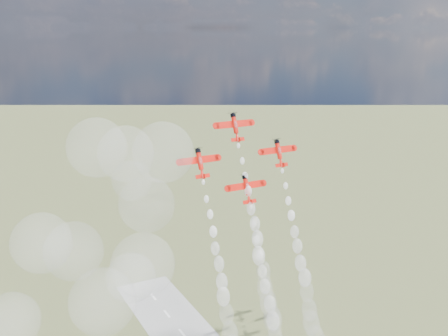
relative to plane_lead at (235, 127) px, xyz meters
name	(u,v)px	position (x,y,z in m)	size (l,w,h in m)	color
plane_lead	(235,127)	(0.00, 0.00, 0.00)	(13.03, 6.13, 8.81)	red
plane_left	(200,163)	(-14.25, -3.92, -9.18)	(13.03, 6.13, 8.81)	red
plane_right	(279,152)	(14.25, -3.92, -9.18)	(13.03, 6.13, 8.81)	red
plane_slot	(247,188)	(0.00, -7.84, -18.35)	(13.03, 6.13, 8.81)	red
smoke_trail_lead	(265,282)	(0.08, -19.23, -45.34)	(6.08, 24.37, 53.59)	white
smoke_trail_left	(229,325)	(-14.38, -23.08, -54.12)	(5.78, 24.64, 52.90)	white
smoke_trail_right	(308,303)	(14.09, -23.22, -54.18)	(5.23, 24.74, 52.70)	white
drifted_smoke_cloud	(110,231)	(-42.70, -3.11, -26.42)	(61.64, 40.91, 59.07)	white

